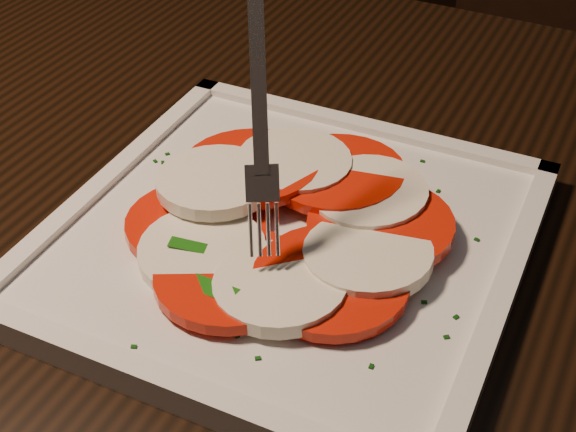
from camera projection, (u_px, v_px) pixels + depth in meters
name	position (u px, v px, depth m)	size (l,w,h in m)	color
table	(297.00, 304.00, 0.66)	(1.24, 0.87, 0.75)	black
chair	(572.00, 58.00, 1.25)	(0.46, 0.46, 0.93)	black
plate	(288.00, 241.00, 0.56)	(0.31, 0.31, 0.01)	white
caprese_salad	(288.00, 221.00, 0.55)	(0.27, 0.27, 0.03)	red
fork	(258.00, 94.00, 0.49)	(0.04, 0.09, 0.17)	white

